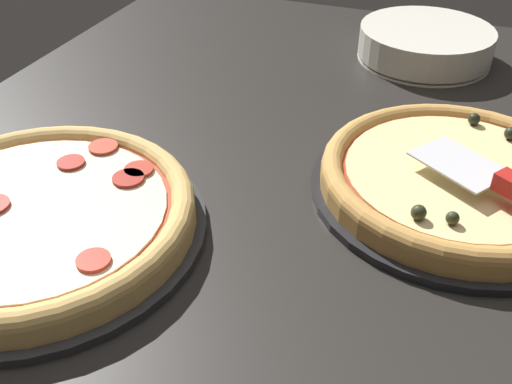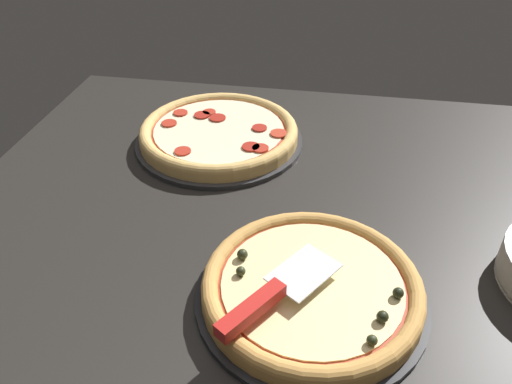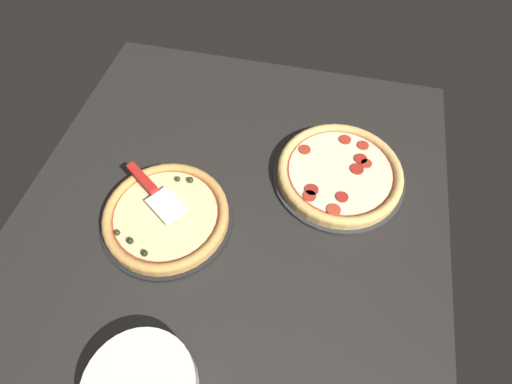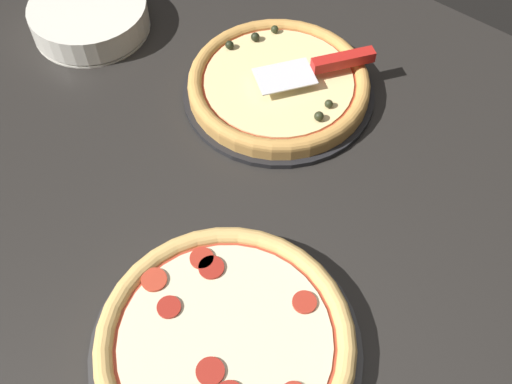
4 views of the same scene
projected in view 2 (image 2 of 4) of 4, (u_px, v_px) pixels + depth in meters
The scene contains 6 objects.
ground_plane at pixel (297, 237), 86.71cm from camera, with size 127.13×111.54×3.60cm, color black.
pizza_pan_front at pixel (311, 297), 72.75cm from camera, with size 33.86×33.86×1.00cm, color black.
pizza_front at pixel (312, 286), 71.48cm from camera, with size 31.83×31.83×4.07cm.
pizza_pan_back at pixel (219, 141), 108.86cm from camera, with size 36.24×36.24×1.00cm, color #2D2D30.
pizza_back at pixel (219, 132), 107.57cm from camera, with size 34.07×34.07×3.37cm.
serving_spatula at pixel (265, 300), 65.26cm from camera, with size 15.50×19.85×2.00cm.
Camera 2 is at (4.06, -65.49, 55.87)cm, focal length 35.00 mm.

